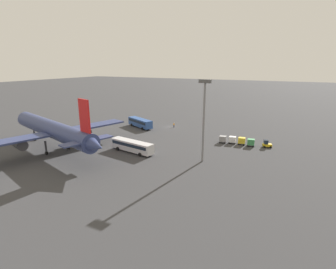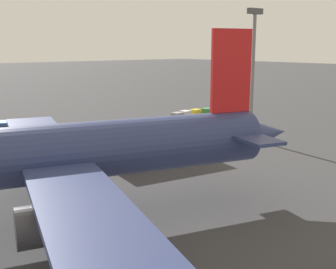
{
  "view_description": "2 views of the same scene",
  "coord_description": "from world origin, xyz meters",
  "px_view_note": "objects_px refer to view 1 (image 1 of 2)",
  "views": [
    {
      "loc": [
        -41.78,
        83.62,
        22.48
      ],
      "look_at": [
        -11.55,
        24.19,
        4.41
      ],
      "focal_mm": 28.0,
      "sensor_mm": 36.0,
      "label": 1
    },
    {
      "loc": [
        26.83,
        67.83,
        13.81
      ],
      "look_at": [
        -6.91,
        27.12,
        2.73
      ],
      "focal_mm": 45.0,
      "sensor_mm": 36.0,
      "label": 2
    }
  ],
  "objects_px": {
    "baggage_tug": "(267,144)",
    "cargo_cart_grey": "(223,139)",
    "shuttle_bus_far": "(132,145)",
    "cargo_cart_green": "(251,142)",
    "airplane": "(53,130)",
    "worker_person": "(174,125)",
    "cargo_cart_white": "(232,139)",
    "cargo_cart_yellow": "(242,141)",
    "shuttle_bus_near": "(140,122)"
  },
  "relations": [
    {
      "from": "baggage_tug",
      "to": "cargo_cart_grey",
      "type": "distance_m",
      "value": 12.1
    },
    {
      "from": "baggage_tug",
      "to": "cargo_cart_grey",
      "type": "bearing_deg",
      "value": -12.76
    },
    {
      "from": "shuttle_bus_far",
      "to": "cargo_cart_green",
      "type": "distance_m",
      "value": 33.17
    },
    {
      "from": "airplane",
      "to": "cargo_cart_grey",
      "type": "height_order",
      "value": "airplane"
    },
    {
      "from": "baggage_tug",
      "to": "worker_person",
      "type": "bearing_deg",
      "value": -35.2
    },
    {
      "from": "cargo_cart_white",
      "to": "baggage_tug",
      "type": "bearing_deg",
      "value": -176.2
    },
    {
      "from": "cargo_cart_green",
      "to": "cargo_cart_yellow",
      "type": "bearing_deg",
      "value": -8.08
    },
    {
      "from": "airplane",
      "to": "cargo_cart_grey",
      "type": "relative_size",
      "value": 20.91
    },
    {
      "from": "worker_person",
      "to": "cargo_cart_white",
      "type": "height_order",
      "value": "cargo_cart_white"
    },
    {
      "from": "shuttle_bus_near",
      "to": "baggage_tug",
      "type": "bearing_deg",
      "value": -160.28
    },
    {
      "from": "airplane",
      "to": "shuttle_bus_far",
      "type": "height_order",
      "value": "airplane"
    },
    {
      "from": "airplane",
      "to": "shuttle_bus_near",
      "type": "distance_m",
      "value": 33.5
    },
    {
      "from": "baggage_tug",
      "to": "worker_person",
      "type": "distance_m",
      "value": 34.55
    },
    {
      "from": "shuttle_bus_near",
      "to": "cargo_cart_green",
      "type": "xyz_separation_m",
      "value": [
        -40.12,
        5.01,
        -0.72
      ]
    },
    {
      "from": "worker_person",
      "to": "cargo_cart_yellow",
      "type": "bearing_deg",
      "value": 159.01
    },
    {
      "from": "shuttle_bus_near",
      "to": "airplane",
      "type": "bearing_deg",
      "value": 105.32
    },
    {
      "from": "baggage_tug",
      "to": "worker_person",
      "type": "height_order",
      "value": "baggage_tug"
    },
    {
      "from": "shuttle_bus_near",
      "to": "cargo_cart_green",
      "type": "relative_size",
      "value": 5.55
    },
    {
      "from": "cargo_cart_green",
      "to": "cargo_cart_yellow",
      "type": "xyz_separation_m",
      "value": [
        2.65,
        -0.38,
        0.0
      ]
    },
    {
      "from": "shuttle_bus_near",
      "to": "cargo_cart_green",
      "type": "distance_m",
      "value": 40.44
    },
    {
      "from": "shuttle_bus_near",
      "to": "worker_person",
      "type": "distance_m",
      "value": 12.36
    },
    {
      "from": "cargo_cart_yellow",
      "to": "airplane",
      "type": "bearing_deg",
      "value": 33.19
    },
    {
      "from": "baggage_tug",
      "to": "cargo_cart_white",
      "type": "distance_m",
      "value": 9.4
    },
    {
      "from": "cargo_cart_yellow",
      "to": "cargo_cart_grey",
      "type": "xyz_separation_m",
      "value": [
        5.29,
        0.77,
        0.0
      ]
    },
    {
      "from": "shuttle_bus_near",
      "to": "cargo_cart_yellow",
      "type": "height_order",
      "value": "shuttle_bus_near"
    },
    {
      "from": "baggage_tug",
      "to": "cargo_cart_white",
      "type": "height_order",
      "value": "baggage_tug"
    },
    {
      "from": "airplane",
      "to": "baggage_tug",
      "type": "height_order",
      "value": "airplane"
    },
    {
      "from": "shuttle_bus_far",
      "to": "cargo_cart_yellow",
      "type": "height_order",
      "value": "shuttle_bus_far"
    },
    {
      "from": "shuttle_bus_far",
      "to": "cargo_cart_yellow",
      "type": "relative_size",
      "value": 6.05
    },
    {
      "from": "worker_person",
      "to": "cargo_cart_grey",
      "type": "bearing_deg",
      "value": 152.71
    },
    {
      "from": "airplane",
      "to": "cargo_cart_green",
      "type": "bearing_deg",
      "value": -132.28
    },
    {
      "from": "airplane",
      "to": "cargo_cart_yellow",
      "type": "distance_m",
      "value": 51.67
    },
    {
      "from": "baggage_tug",
      "to": "cargo_cart_white",
      "type": "relative_size",
      "value": 1.23
    },
    {
      "from": "shuttle_bus_near",
      "to": "shuttle_bus_far",
      "type": "xyz_separation_m",
      "value": [
        -13.2,
        24.38,
        -0.08
      ]
    },
    {
      "from": "airplane",
      "to": "cargo_cart_white",
      "type": "relative_size",
      "value": 20.91
    },
    {
      "from": "cargo_cart_green",
      "to": "cargo_cart_grey",
      "type": "relative_size",
      "value": 1.0
    },
    {
      "from": "airplane",
      "to": "cargo_cart_yellow",
      "type": "bearing_deg",
      "value": -130.39
    },
    {
      "from": "shuttle_bus_far",
      "to": "shuttle_bus_near",
      "type": "bearing_deg",
      "value": -52.2
    },
    {
      "from": "worker_person",
      "to": "cargo_cart_green",
      "type": "bearing_deg",
      "value": 160.12
    },
    {
      "from": "cargo_cart_grey",
      "to": "shuttle_bus_far",
      "type": "bearing_deg",
      "value": 44.98
    },
    {
      "from": "shuttle_bus_near",
      "to": "cargo_cart_grey",
      "type": "bearing_deg",
      "value": -164.55
    },
    {
      "from": "cargo_cart_green",
      "to": "cargo_cart_yellow",
      "type": "relative_size",
      "value": 1.0
    },
    {
      "from": "airplane",
      "to": "shuttle_bus_near",
      "type": "relative_size",
      "value": 3.77
    },
    {
      "from": "shuttle_bus_far",
      "to": "cargo_cart_green",
      "type": "height_order",
      "value": "shuttle_bus_far"
    },
    {
      "from": "cargo_cart_white",
      "to": "cargo_cart_grey",
      "type": "bearing_deg",
      "value": 15.01
    },
    {
      "from": "shuttle_bus_near",
      "to": "cargo_cart_white",
      "type": "height_order",
      "value": "shuttle_bus_near"
    },
    {
      "from": "baggage_tug",
      "to": "cargo_cart_white",
      "type": "bearing_deg",
      "value": -15.28
    },
    {
      "from": "cargo_cart_white",
      "to": "shuttle_bus_near",
      "type": "bearing_deg",
      "value": -7.69
    },
    {
      "from": "airplane",
      "to": "baggage_tug",
      "type": "bearing_deg",
      "value": -133.6
    },
    {
      "from": "shuttle_bus_far",
      "to": "cargo_cart_yellow",
      "type": "xyz_separation_m",
      "value": [
        -24.27,
        -19.74,
        -0.64
      ]
    }
  ]
}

